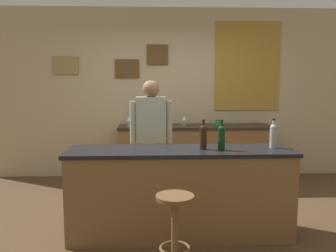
% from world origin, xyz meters
% --- Properties ---
extents(ground_plane, '(10.00, 10.00, 0.00)m').
position_xyz_m(ground_plane, '(0.00, 0.00, 0.00)').
color(ground_plane, '#4C3823').
extents(back_wall, '(6.00, 0.09, 2.80)m').
position_xyz_m(back_wall, '(0.03, 2.03, 1.42)').
color(back_wall, tan).
rests_on(back_wall, ground_plane).
extents(bar_counter, '(2.32, 0.60, 0.92)m').
position_xyz_m(bar_counter, '(0.00, -0.40, 0.46)').
color(bar_counter, brown).
rests_on(bar_counter, ground_plane).
extents(side_counter, '(2.46, 0.56, 0.90)m').
position_xyz_m(side_counter, '(0.40, 1.65, 0.45)').
color(side_counter, brown).
rests_on(side_counter, ground_plane).
extents(bartender, '(0.52, 0.21, 1.62)m').
position_xyz_m(bartender, '(-0.30, 0.36, 0.94)').
color(bartender, '#384766').
rests_on(bartender, ground_plane).
extents(bar_stool, '(0.32, 0.32, 0.68)m').
position_xyz_m(bar_stool, '(-0.10, -1.15, 0.46)').
color(bar_stool, brown).
rests_on(bar_stool, ground_plane).
extents(wine_bottle_a, '(0.07, 0.07, 0.31)m').
position_xyz_m(wine_bottle_a, '(0.23, -0.41, 1.06)').
color(wine_bottle_a, black).
rests_on(wine_bottle_a, bar_counter).
extents(wine_bottle_b, '(0.07, 0.07, 0.31)m').
position_xyz_m(wine_bottle_b, '(0.41, -0.45, 1.06)').
color(wine_bottle_b, black).
rests_on(wine_bottle_b, bar_counter).
extents(wine_bottle_c, '(0.07, 0.07, 0.31)m').
position_xyz_m(wine_bottle_c, '(0.97, -0.37, 1.06)').
color(wine_bottle_c, '#999E99').
rests_on(wine_bottle_c, bar_counter).
extents(wine_glass_a, '(0.07, 0.07, 0.16)m').
position_xyz_m(wine_glass_a, '(-0.66, 1.62, 1.01)').
color(wine_glass_a, silver).
rests_on(wine_glass_a, side_counter).
extents(wine_glass_b, '(0.07, 0.07, 0.16)m').
position_xyz_m(wine_glass_b, '(-0.46, 1.65, 1.01)').
color(wine_glass_b, silver).
rests_on(wine_glass_b, side_counter).
extents(wine_glass_c, '(0.07, 0.07, 0.16)m').
position_xyz_m(wine_glass_c, '(-0.11, 1.65, 1.01)').
color(wine_glass_c, silver).
rests_on(wine_glass_c, side_counter).
extents(wine_glass_d, '(0.07, 0.07, 0.16)m').
position_xyz_m(wine_glass_d, '(0.22, 1.71, 1.01)').
color(wine_glass_d, silver).
rests_on(wine_glass_d, side_counter).
extents(coffee_mug, '(0.13, 0.08, 0.09)m').
position_xyz_m(coffee_mug, '(0.77, 1.69, 0.95)').
color(coffee_mug, '#338C4C').
rests_on(coffee_mug, side_counter).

